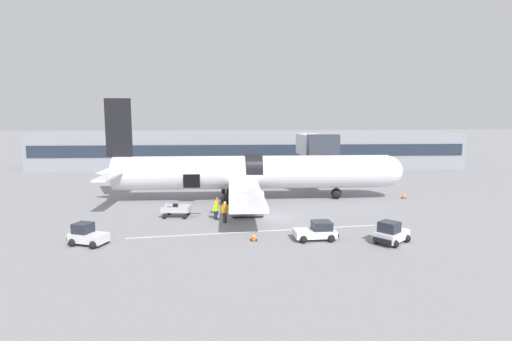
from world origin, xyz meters
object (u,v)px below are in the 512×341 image
baggage_tug_rear (391,234)px  ground_crew_loader_b (225,211)px  baggage_tug_lead (317,232)px  airplane (249,173)px  baggage_tug_mid (87,236)px  ground_crew_driver (217,206)px  baggage_cart_loading (177,211)px  ground_crew_loader_a (216,210)px

baggage_tug_rear → ground_crew_loader_b: size_ratio=1.63×
baggage_tug_lead → airplane: bearing=106.2°
airplane → baggage_tug_mid: 19.15m
airplane → ground_crew_driver: bearing=-117.3°
baggage_tug_lead → baggage_cart_loading: size_ratio=0.91×
baggage_tug_lead → baggage_cart_loading: bearing=146.1°
baggage_tug_lead → baggage_tug_mid: size_ratio=1.08×
baggage_cart_loading → ground_crew_loader_a: size_ratio=2.22×
baggage_tug_rear → baggage_cart_loading: bearing=151.8°
baggage_tug_mid → ground_crew_driver: bearing=42.7°
baggage_tug_rear → ground_crew_loader_b: ground_crew_loader_b is taller
airplane → baggage_cart_loading: airplane is taller
baggage_cart_loading → airplane: bearing=45.5°
baggage_tug_lead → baggage_cart_loading: (-11.12, 7.48, -0.07)m
baggage_tug_mid → baggage_tug_rear: size_ratio=0.98×
baggage_tug_rear → ground_crew_driver: 15.69m
baggage_tug_rear → ground_crew_loader_b: 13.51m
baggage_tug_mid → ground_crew_driver: ground_crew_driver is taller
baggage_tug_rear → baggage_cart_loading: size_ratio=0.85×
ground_crew_loader_b → baggage_tug_mid: bearing=-151.0°
ground_crew_loader_b → baggage_tug_rear: bearing=-28.4°
baggage_tug_lead → ground_crew_driver: bearing=133.2°
ground_crew_loader_b → ground_crew_loader_a: bearing=126.6°
ground_crew_driver → baggage_tug_lead: bearing=-46.8°
ground_crew_loader_b → airplane: bearing=74.6°
ground_crew_driver → airplane: bearing=62.7°
ground_crew_loader_a → ground_crew_driver: ground_crew_driver is taller
baggage_tug_rear → ground_crew_loader_a: baggage_tug_rear is taller
airplane → baggage_tug_mid: size_ratio=11.30×
baggage_tug_lead → ground_crew_driver: (-7.56, 8.04, 0.25)m
ground_crew_loader_b → baggage_tug_lead: bearing=-37.6°
airplane → baggage_cart_loading: 10.12m
airplane → baggage_tug_rear: size_ratio=11.12×
baggage_tug_lead → ground_crew_loader_b: 8.56m
ground_crew_driver → baggage_tug_mid: bearing=-137.3°
baggage_tug_rear → baggage_tug_mid: bearing=177.0°
airplane → ground_crew_loader_b: 9.83m
baggage_tug_mid → baggage_cart_loading: 9.24m
baggage_tug_lead → baggage_tug_mid: bearing=-179.6°
airplane → baggage_tug_lead: (4.22, -14.50, -2.31)m
airplane → baggage_tug_mid: (-12.17, -14.61, -2.27)m
baggage_tug_mid → baggage_tug_rear: 21.52m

